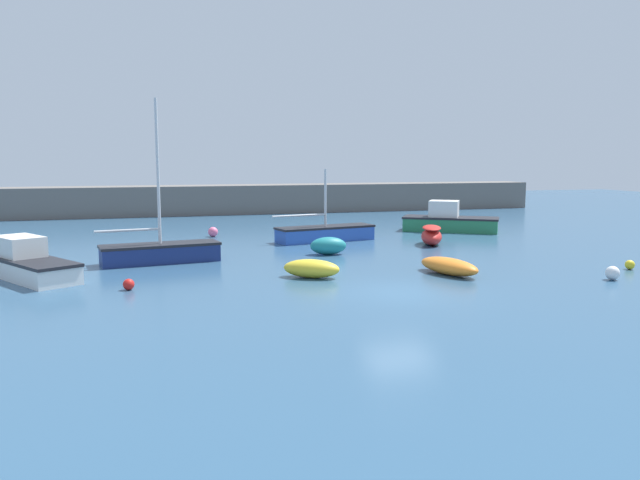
# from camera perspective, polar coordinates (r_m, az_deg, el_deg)

# --- Properties ---
(ground_plane) EXTENTS (120.00, 120.00, 0.20)m
(ground_plane) POSITION_cam_1_polar(r_m,az_deg,el_deg) (22.22, 7.27, -5.09)
(ground_plane) COLOR #2D5170
(harbor_breakwater) EXTENTS (54.15, 3.52, 2.43)m
(harbor_breakwater) POSITION_cam_1_polar(r_m,az_deg,el_deg) (54.44, -7.09, 3.74)
(harbor_breakwater) COLOR #66605B
(harbor_breakwater) RESTS_ON ground_plane
(rowboat_with_red_cover) EXTENTS (2.18, 3.05, 1.05)m
(rowboat_with_red_cover) POSITION_cam_1_polar(r_m,az_deg,el_deg) (34.77, 10.16, 0.45)
(rowboat_with_red_cover) COLOR red
(rowboat_with_red_cover) RESTS_ON ground_plane
(motorboat_with_cabin) EXTENTS (6.27, 5.17, 1.99)m
(motorboat_with_cabin) POSITION_cam_1_polar(r_m,az_deg,el_deg) (41.38, 11.72, 1.73)
(motorboat_with_cabin) COLOR #287A4C
(motorboat_with_cabin) RESTS_ON ground_plane
(open_tender_yellow) EXTENTS (1.93, 3.32, 0.67)m
(open_tender_yellow) POSITION_cam_1_polar(r_m,az_deg,el_deg) (26.03, 11.69, -2.36)
(open_tender_yellow) COLOR orange
(open_tender_yellow) RESTS_ON ground_plane
(sailboat_short_mast) EXTENTS (6.23, 2.71, 4.11)m
(sailboat_short_mast) POSITION_cam_1_polar(r_m,az_deg,el_deg) (35.72, 0.48, 0.64)
(sailboat_short_mast) COLOR #2D56B7
(sailboat_short_mast) RESTS_ON ground_plane
(fishing_dinghy_green) EXTENTS (2.50, 2.12, 0.73)m
(fishing_dinghy_green) POSITION_cam_1_polar(r_m,az_deg,el_deg) (24.78, -0.79, -2.62)
(fishing_dinghy_green) COLOR yellow
(fishing_dinghy_green) RESTS_ON ground_plane
(cabin_cruiser_white) EXTENTS (4.78, 6.31, 1.62)m
(cabin_cruiser_white) POSITION_cam_1_polar(r_m,az_deg,el_deg) (27.54, -25.44, -1.87)
(cabin_cruiser_white) COLOR white
(cabin_cruiser_white) RESTS_ON ground_plane
(dinghy_near_pier) EXTENTS (1.89, 1.19, 0.87)m
(dinghy_near_pier) POSITION_cam_1_polar(r_m,az_deg,el_deg) (30.71, 0.76, -0.53)
(dinghy_near_pier) COLOR teal
(dinghy_near_pier) RESTS_ON ground_plane
(sailboat_tall_mast) EXTENTS (5.53, 2.35, 7.36)m
(sailboat_tall_mast) POSITION_cam_1_polar(r_m,az_deg,el_deg) (29.22, -14.39, -1.03)
(sailboat_tall_mast) COLOR navy
(sailboat_tall_mast) RESTS_ON ground_plane
(mooring_buoy_white) EXTENTS (0.54, 0.54, 0.54)m
(mooring_buoy_white) POSITION_cam_1_polar(r_m,az_deg,el_deg) (26.87, 25.18, -2.75)
(mooring_buoy_white) COLOR white
(mooring_buoy_white) RESTS_ON ground_plane
(mooring_buoy_pink) EXTENTS (0.59, 0.59, 0.59)m
(mooring_buoy_pink) POSITION_cam_1_polar(r_m,az_deg,el_deg) (38.25, -9.76, 0.74)
(mooring_buoy_pink) COLOR #EA668C
(mooring_buoy_pink) RESTS_ON ground_plane
(mooring_buoy_yellow) EXTENTS (0.40, 0.40, 0.40)m
(mooring_buoy_yellow) POSITION_cam_1_polar(r_m,az_deg,el_deg) (29.73, 26.47, -2.04)
(mooring_buoy_yellow) COLOR yellow
(mooring_buoy_yellow) RESTS_ON ground_plane
(mooring_buoy_red) EXTENTS (0.41, 0.41, 0.41)m
(mooring_buoy_red) POSITION_cam_1_polar(r_m,az_deg,el_deg) (23.53, -17.10, -3.90)
(mooring_buoy_red) COLOR red
(mooring_buoy_red) RESTS_ON ground_plane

